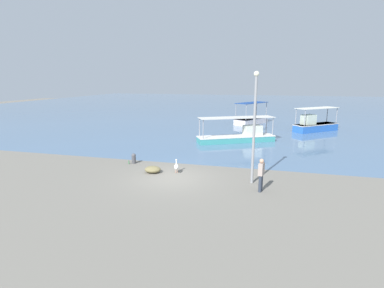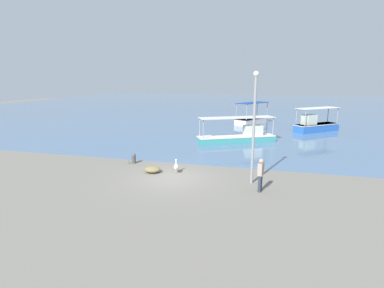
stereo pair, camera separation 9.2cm
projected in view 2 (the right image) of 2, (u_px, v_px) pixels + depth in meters
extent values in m
plane|color=slate|center=(172.00, 178.00, 16.99)|extent=(120.00, 120.00, 0.00)
cube|color=slate|center=(246.00, 106.00, 62.30)|extent=(110.00, 90.00, 0.00)
cube|color=blue|center=(316.00, 128.00, 32.20)|extent=(4.91, 4.55, 0.79)
cube|color=silver|center=(317.00, 124.00, 32.12)|extent=(4.96, 4.60, 0.08)
cylinder|color=#99999E|center=(328.00, 114.00, 33.49)|extent=(0.08, 0.08, 1.67)
cylinder|color=#99999E|center=(337.00, 116.00, 32.42)|extent=(0.08, 0.08, 1.67)
cylinder|color=#99999E|center=(296.00, 117.00, 31.46)|extent=(0.08, 0.08, 1.67)
cylinder|color=#99999E|center=(305.00, 118.00, 30.38)|extent=(0.08, 0.08, 1.67)
cube|color=beige|center=(318.00, 108.00, 31.75)|extent=(4.82, 4.49, 0.05)
cube|color=beige|center=(309.00, 120.00, 31.50)|extent=(1.68, 1.65, 1.05)
cube|color=teal|center=(236.00, 139.00, 26.69)|extent=(6.81, 4.53, 0.57)
cube|color=silver|center=(236.00, 136.00, 26.64)|extent=(6.87, 4.59, 0.08)
cylinder|color=#99999E|center=(203.00, 129.00, 25.18)|extent=(0.08, 0.08, 1.60)
cylinder|color=#99999E|center=(200.00, 127.00, 26.34)|extent=(0.08, 0.08, 1.60)
cylinder|color=#99999E|center=(273.00, 127.00, 26.58)|extent=(0.08, 0.08, 1.60)
cylinder|color=#99999E|center=(267.00, 125.00, 27.75)|extent=(0.08, 0.08, 1.60)
cube|color=beige|center=(237.00, 118.00, 26.29)|extent=(6.68, 4.53, 0.05)
cube|color=beige|center=(253.00, 130.00, 26.88)|extent=(1.85, 1.63, 0.88)
cube|color=white|center=(252.00, 121.00, 37.40)|extent=(3.98, 5.19, 0.79)
cube|color=black|center=(252.00, 118.00, 37.32)|extent=(4.03, 5.25, 0.08)
cylinder|color=#99999E|center=(257.00, 109.00, 39.19)|extent=(0.08, 0.08, 1.83)
cylinder|color=#99999E|center=(267.00, 110.00, 38.17)|extent=(0.08, 0.08, 1.83)
cylinder|color=#99999E|center=(236.00, 111.00, 36.07)|extent=(0.08, 0.08, 1.83)
cylinder|color=#99999E|center=(247.00, 112.00, 35.05)|extent=(0.08, 0.08, 1.83)
cube|color=navy|center=(253.00, 103.00, 36.92)|extent=(3.97, 5.07, 0.05)
cylinder|color=#E0997A|center=(175.00, 171.00, 17.91)|extent=(0.03, 0.03, 0.22)
cylinder|color=#E0997A|center=(177.00, 171.00, 17.92)|extent=(0.03, 0.03, 0.22)
ellipsoid|color=white|center=(176.00, 167.00, 17.89)|extent=(0.45, 0.62, 0.32)
ellipsoid|color=white|center=(176.00, 168.00, 17.64)|extent=(0.17, 0.19, 0.10)
cylinder|color=white|center=(176.00, 163.00, 17.99)|extent=(0.07, 0.07, 0.26)
sphere|color=white|center=(176.00, 160.00, 17.96)|extent=(0.11, 0.11, 0.11)
cone|color=#E5933F|center=(176.00, 159.00, 18.12)|extent=(0.15, 0.30, 0.06)
cylinder|color=gray|center=(254.00, 132.00, 15.58)|extent=(0.14, 0.14, 5.65)
sphere|color=#EAEACC|center=(256.00, 74.00, 14.96)|extent=(0.28, 0.28, 0.28)
cylinder|color=#47474C|center=(134.00, 160.00, 19.93)|extent=(0.28, 0.28, 0.50)
sphere|color=#4C4C51|center=(134.00, 155.00, 19.87)|extent=(0.29, 0.29, 0.29)
cylinder|color=#2F3745|center=(261.00, 183.00, 14.94)|extent=(0.16, 0.16, 0.85)
cylinder|color=#2F3745|center=(260.00, 184.00, 14.79)|extent=(0.16, 0.16, 0.85)
cube|color=#A5948B|center=(261.00, 169.00, 14.71)|extent=(0.31, 0.44, 0.62)
sphere|color=tan|center=(261.00, 161.00, 14.62)|extent=(0.22, 0.22, 0.22)
ellipsoid|color=olive|center=(152.00, 169.00, 17.96)|extent=(0.98, 0.83, 0.39)
cylinder|color=#3F7F4C|center=(129.00, 163.00, 19.77)|extent=(0.07, 0.07, 0.20)
cylinder|color=#3F7F4C|center=(129.00, 161.00, 19.75)|extent=(0.03, 0.03, 0.07)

